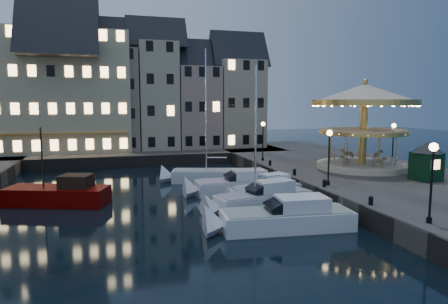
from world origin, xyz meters
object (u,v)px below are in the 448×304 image
object	(u,v)px
bollard_a	(371,200)
streetlamp_b	(329,149)
motorboat_c	(259,200)
red_fishing_boat	(59,195)
bollard_b	(324,183)
bollard_c	(295,172)
streetlamp_a	(432,171)
ticket_kiosk	(427,154)
motorboat_b	(280,219)
motorboat_d	(264,192)
carousel	(364,110)
streetlamp_d	(393,138)
bollard_d	(270,163)
motorboat_f	(209,176)
streetlamp_c	(263,135)
motorboat_e	(234,186)

from	to	relation	value
bollard_a	streetlamp_b	bearing A→B (deg)	84.29
motorboat_c	red_fishing_boat	bearing A→B (deg)	159.07
bollard_b	bollard_c	world-z (taller)	same
streetlamp_a	ticket_kiosk	world-z (taller)	streetlamp_a
ticket_kiosk	motorboat_b	bearing A→B (deg)	-162.20
streetlamp_a	red_fishing_boat	bearing A→B (deg)	142.91
motorboat_b	motorboat_d	size ratio (longest dim) A/B	1.40
bollard_c	carousel	world-z (taller)	carousel
bollard_a	red_fishing_boat	world-z (taller)	red_fishing_boat
streetlamp_d	bollard_c	world-z (taller)	streetlamp_d
motorboat_c	carousel	size ratio (longest dim) A/B	1.14
streetlamp_d	red_fishing_boat	size ratio (longest dim) A/B	0.53
bollard_d	red_fishing_boat	bearing A→B (deg)	-164.48
motorboat_b	motorboat_f	world-z (taller)	motorboat_f
motorboat_b	carousel	world-z (taller)	carousel
streetlamp_b	streetlamp_c	size ratio (longest dim) A/B	1.00
bollard_a	motorboat_d	size ratio (longest dim) A/B	0.09
streetlamp_d	motorboat_d	bearing A→B (deg)	-162.01
streetlamp_c	carousel	distance (m)	10.72
streetlamp_a	motorboat_e	distance (m)	16.17
streetlamp_d	bollard_d	distance (m)	12.51
motorboat_c	ticket_kiosk	bearing A→B (deg)	0.14
motorboat_e	motorboat_f	bearing A→B (deg)	99.37
streetlamp_b	red_fishing_boat	distance (m)	20.35
motorboat_d	ticket_kiosk	bearing A→B (deg)	-10.26
streetlamp_c	bollard_d	distance (m)	4.29
streetlamp_c	motorboat_c	bearing A→B (deg)	-112.42
carousel	red_fishing_boat	bearing A→B (deg)	-177.37
bollard_b	bollard_c	xyz separation A→B (m)	(0.00, 5.00, 0.00)
bollard_c	bollard_b	bearing A→B (deg)	-90.00
motorboat_d	motorboat_f	bearing A→B (deg)	106.40
bollard_a	bollard_b	size ratio (longest dim) A/B	1.00
bollard_d	streetlamp_d	bearing A→B (deg)	-14.15
streetlamp_d	ticket_kiosk	size ratio (longest dim) A/B	1.19
motorboat_c	motorboat_d	distance (m)	2.72
streetlamp_b	bollard_a	distance (m)	6.50
streetlamp_a	motorboat_f	bearing A→B (deg)	108.92
bollard_d	bollard_c	bearing A→B (deg)	-90.00
bollard_a	motorboat_f	size ratio (longest dim) A/B	0.05
streetlamp_c	bollard_a	world-z (taller)	streetlamp_c
motorboat_f	motorboat_d	bearing A→B (deg)	-73.60
streetlamp_a	carousel	size ratio (longest dim) A/B	0.43
streetlamp_a	motorboat_d	xyz separation A→B (m)	(-4.47, 11.88, -3.38)
bollard_a	motorboat_f	world-z (taller)	motorboat_f
motorboat_e	motorboat_d	bearing A→B (deg)	-61.38
carousel	ticket_kiosk	bearing A→B (deg)	-77.52
streetlamp_d	bollard_d	world-z (taller)	streetlamp_d
bollard_c	carousel	distance (m)	9.41
streetlamp_c	red_fishing_boat	xyz separation A→B (m)	(-19.51, -8.75, -3.32)
motorboat_d	bollard_d	bearing A→B (deg)	64.55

